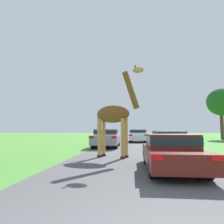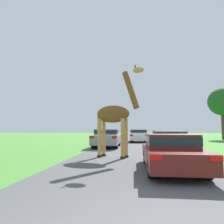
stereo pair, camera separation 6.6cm
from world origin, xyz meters
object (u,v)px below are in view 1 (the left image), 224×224
giraffe_near_road (115,115)px  tree_left_edge (221,102)px  car_far_ahead (168,140)px  car_lead_maroon (171,151)px  car_queue_left (107,137)px  car_queue_right (138,135)px

giraffe_near_road → tree_left_edge: size_ratio=0.62×
giraffe_near_road → car_far_ahead: size_ratio=1.01×
car_lead_maroon → car_queue_left: car_queue_left is taller
giraffe_near_road → tree_left_edge: (13.85, 20.43, 3.29)m
giraffe_near_road → tree_left_edge: bearing=163.0°
car_lead_maroon → tree_left_edge: size_ratio=0.55×
giraffe_near_road → car_queue_left: 6.09m
giraffe_near_road → car_far_ahead: 4.53m
car_queue_left → car_far_ahead: size_ratio=0.94×
giraffe_near_road → car_far_ahead: bearing=150.7°
car_queue_right → car_queue_left: car_queue_right is taller
car_queue_right → tree_left_edge: (12.40, 7.62, 4.66)m
giraffe_near_road → car_lead_maroon: giraffe_near_road is taller
car_queue_right → car_far_ahead: (1.67, -9.83, -0.03)m
car_lead_maroon → car_queue_left: size_ratio=0.96×
giraffe_near_road → car_lead_maroon: bearing=53.9°
car_lead_maroon → car_queue_right: car_queue_right is taller
car_lead_maroon → tree_left_edge: 26.53m
car_queue_left → tree_left_edge: bearing=44.1°
car_far_ahead → car_queue_left: bearing=146.8°
car_queue_right → car_far_ahead: car_queue_right is taller
car_queue_left → tree_left_edge: 21.49m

